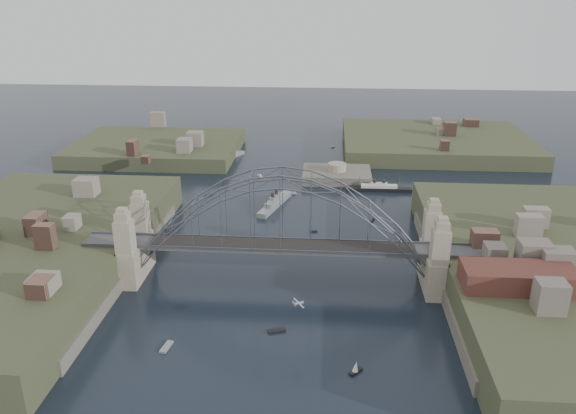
# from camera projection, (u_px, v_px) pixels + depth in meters

# --- Properties ---
(ground) EXTENTS (500.00, 500.00, 0.00)m
(ground) POSITION_uv_depth(u_px,v_px,m) (282.00, 281.00, 122.33)
(ground) COLOR black
(ground) RESTS_ON ground
(bridge) EXTENTS (84.00, 13.80, 24.60)m
(bridge) POSITION_uv_depth(u_px,v_px,m) (281.00, 228.00, 117.88)
(bridge) COLOR #49494B
(bridge) RESTS_ON ground
(shore_west) EXTENTS (50.50, 90.00, 12.00)m
(shore_west) POSITION_uv_depth(u_px,v_px,m) (22.00, 263.00, 125.65)
(shore_west) COLOR #3B4026
(shore_west) RESTS_ON ground
(shore_east) EXTENTS (50.50, 90.00, 12.00)m
(shore_east) POSITION_uv_depth(u_px,v_px,m) (559.00, 282.00, 117.59)
(shore_east) COLOR #3B4026
(shore_east) RESTS_ON ground
(headland_nw) EXTENTS (60.00, 45.00, 9.00)m
(headland_nw) POSITION_uv_depth(u_px,v_px,m) (157.00, 153.00, 214.35)
(headland_nw) COLOR #3B4026
(headland_nw) RESTS_ON ground
(headland_ne) EXTENTS (70.00, 55.00, 9.50)m
(headland_ne) POSITION_uv_depth(u_px,v_px,m) (435.00, 147.00, 220.84)
(headland_ne) COLOR #3B4026
(headland_ne) RESTS_ON ground
(fort_island) EXTENTS (22.00, 16.00, 9.40)m
(fort_island) POSITION_uv_depth(u_px,v_px,m) (337.00, 180.00, 186.71)
(fort_island) COLOR #5C564A
(fort_island) RESTS_ON ground
(wharf_shed) EXTENTS (20.00, 8.00, 4.00)m
(wharf_shed) POSITION_uv_depth(u_px,v_px,m) (518.00, 278.00, 102.61)
(wharf_shed) COLOR #592D26
(wharf_shed) RESTS_ON shore_east
(finger_pier) EXTENTS (4.00, 22.00, 1.40)m
(finger_pier) POSITION_uv_depth(u_px,v_px,m) (505.00, 368.00, 93.30)
(finger_pier) COLOR #49494B
(finger_pier) RESTS_ON ground
(naval_cruiser_near) EXTENTS (8.27, 20.17, 6.07)m
(naval_cruiser_near) POSITION_uv_depth(u_px,v_px,m) (275.00, 203.00, 163.46)
(naval_cruiser_near) COLOR gray
(naval_cruiser_near) RESTS_ON ground
(naval_cruiser_far) EXTENTS (9.11, 14.44, 5.16)m
(naval_cruiser_far) POSITION_uv_depth(u_px,v_px,m) (230.00, 156.00, 209.08)
(naval_cruiser_far) COLOR gray
(naval_cruiser_far) RESTS_ON ground
(ocean_liner) EXTENTS (20.05, 2.79, 4.92)m
(ocean_liner) POSITION_uv_depth(u_px,v_px,m) (379.00, 189.00, 175.74)
(ocean_liner) COLOR black
(ocean_liner) RESTS_ON ground
(aeroplane) EXTENTS (2.18, 3.23, 0.52)m
(aeroplane) POSITION_uv_depth(u_px,v_px,m) (298.00, 303.00, 98.34)
(aeroplane) COLOR #B7B9BF
(small_boat_a) EXTENTS (1.98, 2.34, 0.45)m
(small_boat_a) POSITION_uv_depth(u_px,v_px,m) (218.00, 246.00, 138.17)
(small_boat_a) COLOR silver
(small_boat_a) RESTS_ON ground
(small_boat_b) EXTENTS (2.06, 1.18, 0.45)m
(small_boat_b) POSITION_uv_depth(u_px,v_px,m) (313.00, 231.00, 146.58)
(small_boat_b) COLOR silver
(small_boat_b) RESTS_ON ground
(small_boat_c) EXTENTS (3.34, 1.97, 0.45)m
(small_boat_c) POSITION_uv_depth(u_px,v_px,m) (277.00, 331.00, 104.25)
(small_boat_c) COLOR silver
(small_boat_c) RESTS_ON ground
(small_boat_d) EXTENTS (1.70, 2.58, 0.45)m
(small_boat_d) POSITION_uv_depth(u_px,v_px,m) (372.00, 220.00, 153.65)
(small_boat_d) COLOR silver
(small_boat_d) RESTS_ON ground
(small_boat_e) EXTENTS (2.05, 3.13, 0.45)m
(small_boat_e) POSITION_uv_depth(u_px,v_px,m) (209.00, 195.00, 172.15)
(small_boat_e) COLOR silver
(small_boat_e) RESTS_ON ground
(small_boat_f) EXTENTS (1.70, 0.78, 1.43)m
(small_boat_f) POSITION_uv_depth(u_px,v_px,m) (294.00, 193.00, 173.01)
(small_boat_f) COLOR silver
(small_boat_f) RESTS_ON ground
(small_boat_g) EXTENTS (2.41, 2.48, 2.38)m
(small_boat_g) POSITION_uv_depth(u_px,v_px,m) (356.00, 368.00, 92.98)
(small_boat_g) COLOR silver
(small_boat_g) RESTS_ON ground
(small_boat_h) EXTENTS (1.83, 1.96, 1.43)m
(small_boat_h) POSITION_uv_depth(u_px,v_px,m) (260.00, 176.00, 189.26)
(small_boat_h) COLOR silver
(small_boat_h) RESTS_ON ground
(small_boat_i) EXTENTS (1.04, 2.76, 0.45)m
(small_boat_i) POSITION_uv_depth(u_px,v_px,m) (396.00, 249.00, 136.58)
(small_boat_i) COLOR silver
(small_boat_i) RESTS_ON ground
(small_boat_j) EXTENTS (1.78, 3.68, 0.45)m
(small_boat_j) POSITION_uv_depth(u_px,v_px,m) (167.00, 347.00, 99.59)
(small_boat_j) COLOR silver
(small_boat_j) RESTS_ON ground
(small_boat_k) EXTENTS (1.61, 1.52, 0.45)m
(small_boat_k) POSITION_uv_depth(u_px,v_px,m) (333.00, 147.00, 223.35)
(small_boat_k) COLOR silver
(small_boat_k) RESTS_ON ground
(small_boat_l) EXTENTS (1.63, 3.11, 2.38)m
(small_boat_l) POSITION_uv_depth(u_px,v_px,m) (140.00, 213.00, 157.12)
(small_boat_l) COLOR silver
(small_boat_l) RESTS_ON ground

